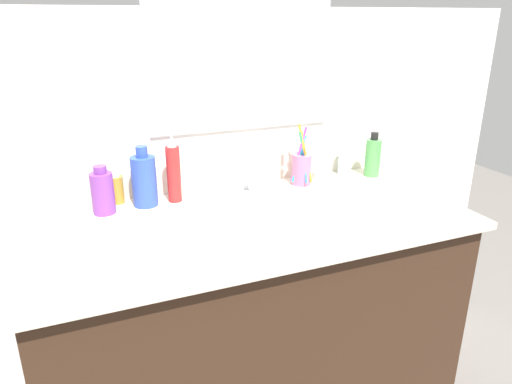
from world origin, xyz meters
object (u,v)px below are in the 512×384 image
Objects in this scene: bottle_spray_red at (174,172)px; bottle_toner_green at (373,157)px; bottle_cream_purple at (103,192)px; bottle_gel_clear at (345,162)px; bottle_oil_amber at (116,189)px; cup_pink at (302,167)px; faucet at (246,184)px; bottle_shampoo_blue at (144,180)px; soap_bar at (321,174)px.

bottle_toner_green is at bearing -1.78° from bottle_spray_red.
bottle_spray_red is (0.20, 0.02, 0.03)m from bottle_cream_purple.
bottle_toner_green reaches higher than bottle_gel_clear.
bottle_oil_amber is 0.48× the size of cup_pink.
bottle_spray_red reaches higher than bottle_toner_green.
faucet is 1.69× the size of bottle_oil_amber.
faucet is 0.23m from bottle_spray_red.
faucet is 0.38m from bottle_oil_amber.
bottle_spray_red reaches higher than bottle_shampoo_blue.
bottle_toner_green reaches higher than bottle_oil_amber.
faucet is 0.20m from cup_pink.
soap_bar is (0.66, -0.02, -0.03)m from bottle_oil_amber.
bottle_shampoo_blue reaches higher than bottle_toner_green.
soap_bar is at bearing 164.90° from bottle_toner_green.
bottle_cream_purple is 0.62m from cup_pink.
faucet is at bearing 179.40° from bottle_toner_green.
bottle_oil_amber is at bearing 178.01° from soap_bar.
bottle_shampoo_blue is (-0.09, -0.00, -0.01)m from bottle_spray_red.
bottle_toner_green is 0.19m from soap_bar.
bottle_gel_clear is 0.80m from bottle_cream_purple.
bottle_oil_amber is 0.58m from cup_pink.
faucet is 0.80× the size of bottle_spray_red.
bottle_gel_clear reaches higher than bottle_oil_amber.
bottle_toner_green is at bearing -0.30° from bottle_cream_purple.
cup_pink reaches higher than bottle_gel_clear.
faucet is 0.46m from bottle_toner_green.
bottle_gel_clear is 0.76m from bottle_oil_amber.
bottle_spray_red is 0.09m from bottle_shampoo_blue.
cup_pink reaches higher than bottle_toner_green.
bottle_gel_clear is 0.76× the size of bottle_cream_purple.
cup_pink is (0.62, 0.01, -0.00)m from bottle_cream_purple.
bottle_shampoo_blue is 0.60m from soap_bar.
bottle_oil_amber is at bearing 163.16° from bottle_spray_red.
bottle_gel_clear is 0.19m from cup_pink.
cup_pink is at bearing -169.99° from bottle_gel_clear.
cup_pink is at bearing 177.28° from bottle_toner_green.
faucet is at bearing -9.66° from bottle_oil_amber.
faucet is 0.91× the size of bottle_shampoo_blue.
cup_pink is at bearing -5.66° from bottle_oil_amber.
cup_pink reaches higher than soap_bar.
cup_pink is (-0.18, -0.03, 0.01)m from bottle_gel_clear.
bottle_cream_purple is (-0.42, -0.00, 0.03)m from faucet.
bottle_cream_purple is 2.13× the size of soap_bar.
bottle_oil_amber is 0.54× the size of bottle_shampoo_blue.
faucet is at bearing -4.23° from bottle_spray_red.
bottle_shampoo_blue is at bearing -177.94° from bottle_gel_clear.
bottle_gel_clear is 0.10m from soap_bar.
bottle_oil_amber is at bearing 170.34° from faucet.
cup_pink reaches higher than bottle_shampoo_blue.
bottle_gel_clear is 0.69× the size of bottle_toner_green.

